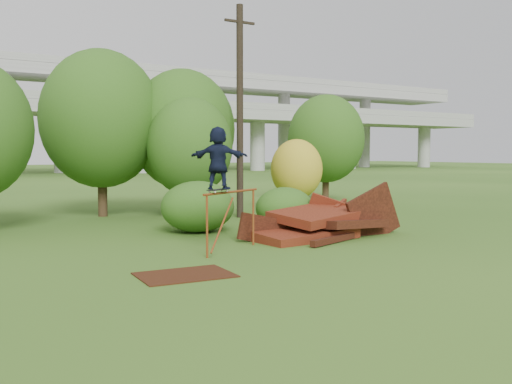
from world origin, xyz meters
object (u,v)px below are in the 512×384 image
scrap_pile (320,224)px  utility_pole (240,110)px  skater (218,158)px  flat_plate (185,275)px

scrap_pile → utility_pole: (0.69, 6.23, 4.05)m
skater → utility_pole: utility_pole is taller
scrap_pile → utility_pole: utility_pole is taller
scrap_pile → skater: skater is taller
scrap_pile → utility_pole: 7.46m
scrap_pile → skater: (-4.27, -1.03, 2.16)m
scrap_pile → skater: size_ratio=3.52×
scrap_pile → flat_plate: size_ratio=2.84×
scrap_pile → flat_plate: bearing=-154.7°
flat_plate → utility_pole: size_ratio=0.23×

